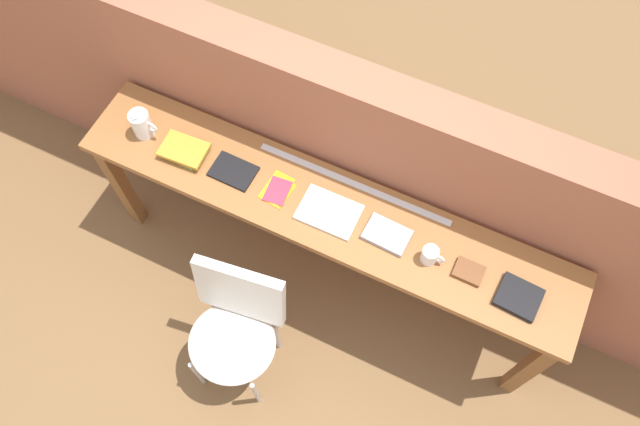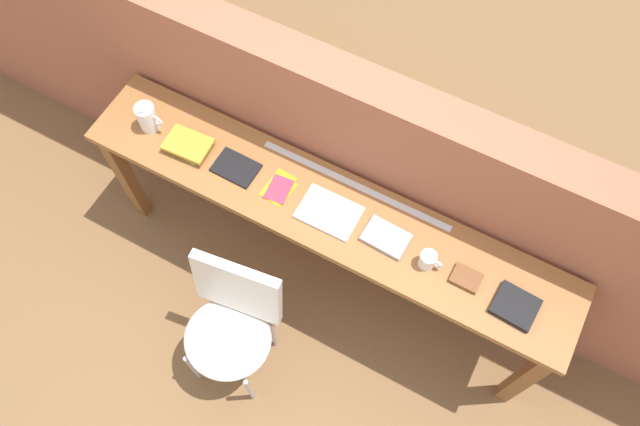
{
  "view_description": "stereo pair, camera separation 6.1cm",
  "coord_description": "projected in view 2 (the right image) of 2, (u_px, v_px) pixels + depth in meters",
  "views": [
    {
      "loc": [
        0.55,
        -0.91,
        3.5
      ],
      "look_at": [
        0.0,
        0.25,
        0.9
      ],
      "focal_mm": 35.0,
      "sensor_mm": 36.0,
      "label": 1
    },
    {
      "loc": [
        0.61,
        -0.88,
        3.5
      ],
      "look_at": [
        0.0,
        0.25,
        0.9
      ],
      "focal_mm": 35.0,
      "sensor_mm": 36.0,
      "label": 2
    }
  ],
  "objects": [
    {
      "name": "book_grey_hardcover",
      "position": [
        386.0,
        238.0,
        2.85
      ],
      "size": [
        0.21,
        0.15,
        0.03
      ],
      "primitive_type": "cube",
      "rotation": [
        0.0,
        0.0,
        -0.05
      ],
      "color": "#9E9EA3",
      "rests_on": "sideboard"
    },
    {
      "name": "chair_white_moulded",
      "position": [
        231.0,
        322.0,
        3.05
      ],
      "size": [
        0.5,
        0.51,
        0.89
      ],
      "color": "silver",
      "rests_on": "ground"
    },
    {
      "name": "ruler_metal_back_edge",
      "position": [
        355.0,
        185.0,
        2.98
      ],
      "size": [
        1.0,
        0.03,
        0.0
      ],
      "primitive_type": "cube",
      "color": "silver",
      "rests_on": "sideboard"
    },
    {
      "name": "book_stack_leftmost",
      "position": [
        187.0,
        145.0,
        3.06
      ],
      "size": [
        0.24,
        0.17,
        0.05
      ],
      "color": "olive",
      "rests_on": "sideboard"
    },
    {
      "name": "book_repair_rightmost",
      "position": [
        515.0,
        306.0,
        2.7
      ],
      "size": [
        0.2,
        0.17,
        0.03
      ],
      "primitive_type": "cube",
      "rotation": [
        0.0,
        0.0,
        -0.06
      ],
      "color": "black",
      "rests_on": "sideboard"
    },
    {
      "name": "magazine_cycling",
      "position": [
        236.0,
        168.0,
        3.02
      ],
      "size": [
        0.22,
        0.15,
        0.02
      ],
      "primitive_type": "cube",
      "rotation": [
        0.0,
        0.0,
        -0.02
      ],
      "color": "black",
      "rests_on": "sideboard"
    },
    {
      "name": "book_open_centre",
      "position": [
        329.0,
        212.0,
        2.91
      ],
      "size": [
        0.28,
        0.2,
        0.02
      ],
      "primitive_type": "cube",
      "rotation": [
        0.0,
        0.0,
        0.01
      ],
      "color": "white",
      "rests_on": "sideboard"
    },
    {
      "name": "leather_journal_brown",
      "position": [
        466.0,
        278.0,
        2.76
      ],
      "size": [
        0.13,
        0.1,
        0.02
      ],
      "primitive_type": "cube",
      "rotation": [
        0.0,
        0.0,
        -0.01
      ],
      "color": "brown",
      "rests_on": "sideboard"
    },
    {
      "name": "brick_wall_back",
      "position": [
        356.0,
        169.0,
        3.21
      ],
      "size": [
        6.0,
        0.2,
        1.44
      ],
      "primitive_type": "cube",
      "color": "#9E5B42",
      "rests_on": "ground"
    },
    {
      "name": "mug",
      "position": [
        428.0,
        260.0,
        2.77
      ],
      "size": [
        0.11,
        0.08,
        0.09
      ],
      "color": "white",
      "rests_on": "sideboard"
    },
    {
      "name": "pamphlet_pile_colourful",
      "position": [
        279.0,
        188.0,
        2.97
      ],
      "size": [
        0.14,
        0.18,
        0.01
      ],
      "color": "orange",
      "rests_on": "sideboard"
    },
    {
      "name": "ground_plane",
      "position": [
        300.0,
        316.0,
        3.61
      ],
      "size": [
        40.0,
        40.0,
        0.0
      ],
      "primitive_type": "plane",
      "color": "brown"
    },
    {
      "name": "pitcher_white",
      "position": [
        147.0,
        117.0,
        3.07
      ],
      "size": [
        0.14,
        0.1,
        0.18
      ],
      "color": "white",
      "rests_on": "sideboard"
    },
    {
      "name": "sideboard",
      "position": [
        325.0,
        219.0,
        3.06
      ],
      "size": [
        2.5,
        0.44,
        0.88
      ],
      "color": "#996033",
      "rests_on": "ground"
    }
  ]
}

